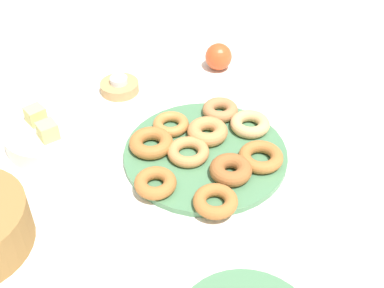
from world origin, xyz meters
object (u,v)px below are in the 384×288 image
Objects in this scene: donut_6 at (220,110)px; tealight at (119,80)px; fruit_bowl at (48,136)px; donut_3 at (250,124)px; melon_chunk_right at (36,115)px; donut_2 at (155,183)px; donut_9 at (231,170)px; donut_0 at (151,143)px; apple at (219,57)px; melon_chunk_left at (48,131)px; donut_4 at (215,201)px; donut_plate at (205,154)px; donut_7 at (189,153)px; donut_1 at (207,131)px; donut_5 at (261,157)px; candle_holder at (120,87)px; donut_8 at (171,124)px.

donut_6 is 0.26m from tealight.
fruit_bowl is at bearing 123.48° from tealight.
melon_chunk_right reaches higher than donut_3.
donut_2 is 0.97× the size of donut_9.
donut_0 is 1.15× the size of donut_6.
donut_2 and donut_3 have the same top height.
melon_chunk_left is at bearing 109.25° from apple.
donut_9 is at bearing -100.02° from donut_2.
tealight is 0.23m from fruit_bowl.
donut_3 is 0.24m from donut_4.
melon_chunk_left reaches higher than donut_4.
donut_plate is 0.31m from tealight.
donut_9 is 0.43m from melon_chunk_right.
donut_7 is 0.29m from melon_chunk_left.
fruit_bowl is (0.17, 0.29, 0.01)m from donut_plate.
donut_3 is at bearing 169.01° from apple.
donut_plate is 9.35× the size of melon_chunk_right.
donut_4 is at bearing -173.77° from tealight.
apple reaches higher than donut_1.
donut_plate is 4.17× the size of donut_2.
donut_5 is at bearing -123.78° from donut_0.
candle_holder is at bearing 0.00° from tealight.
donut_3 is 0.16m from donut_7.
donut_7 is at bearing -169.55° from candle_holder.
melon_chunk_right is (0.27, 0.39, 0.03)m from donut_5.
donut_8 is at bearing 91.12° from donut_6.
donut_1 reaches higher than donut_4.
donut_plate is at bearing 141.14° from donut_6.
apple reaches higher than donut_5.
donut_0 is 1.06× the size of donut_1.
melon_chunk_left is at bearing 54.12° from donut_9.
donut_3 is at bearing -96.16° from donut_0.
candle_holder is 0.02m from tealight.
donut_9 reaches higher than donut_0.
donut_8 is (0.17, 0.13, -0.00)m from donut_5.
donut_1 is 2.39× the size of melon_chunk_right.
melon_chunk_left is at bearing 61.10° from donut_5.
melon_chunk_left reaches higher than candle_holder.
donut_plate is 0.14m from donut_2.
donut_1 is 1.07× the size of donut_2.
fruit_bowl is (0.11, 0.19, -0.01)m from donut_0.
donut_9 is 0.46× the size of fruit_bowl.
apple is at bearing -47.87° from donut_0.
donut_9 is at bearing -140.18° from donut_0.
melon_chunk_right is at bearing 75.66° from donut_6.
donut_6 is at bearing -53.05° from donut_2.
candle_holder is at bearing 26.32° from donut_5.
melon_chunk_left reaches higher than donut_6.
donut_4 is at bearing 178.10° from donut_8.
donut_5 is at bearing -149.74° from donut_1.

